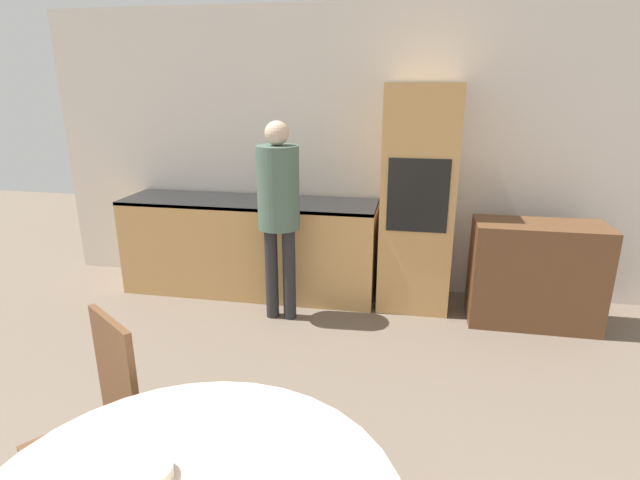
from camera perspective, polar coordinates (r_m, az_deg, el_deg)
name	(u,v)px	position (r m, az deg, el deg)	size (l,w,h in m)	color
wall_back	(368,154)	(4.69, 5.48, 9.74)	(6.19, 0.05, 2.60)	silver
kitchen_counter	(250,245)	(4.77, -7.99, -0.57)	(2.37, 0.60, 0.90)	tan
oven_unit	(417,200)	(4.40, 11.06, 4.56)	(0.61, 0.59, 1.93)	tan
sideboard	(535,274)	(4.46, 23.40, -3.62)	(1.03, 0.45, 0.86)	brown
chair_far_left	(102,417)	(2.49, -23.67, -18.05)	(0.56, 0.56, 0.99)	brown
person_standing	(279,201)	(4.03, -4.76, 4.50)	(0.34, 0.34, 1.66)	#262628
bowl_near	(146,473)	(1.76, -19.23, -23.86)	(0.16, 0.16, 0.04)	beige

